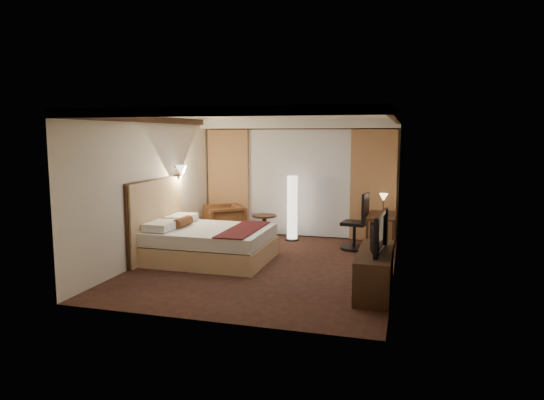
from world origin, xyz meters
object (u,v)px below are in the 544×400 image
(armchair, at_px, (224,220))
(office_chair, at_px, (355,221))
(desk, at_px, (381,233))
(dresser, at_px, (375,271))
(bed, at_px, (211,244))
(side_table, at_px, (264,228))
(television, at_px, (374,230))
(floor_lamp, at_px, (292,208))

(armchair, distance_m, office_chair, 3.01)
(desk, distance_m, dresser, 2.72)
(office_chair, bearing_deg, bed, -137.56)
(armchair, bearing_deg, desk, 51.74)
(armchair, bearing_deg, office_chair, 50.09)
(bed, height_order, office_chair, office_chair)
(armchair, height_order, side_table, armchair)
(side_table, height_order, office_chair, office_chair)
(armchair, relative_size, office_chair, 0.72)
(dresser, bearing_deg, armchair, 140.44)
(bed, xyz_separation_m, television, (3.07, -1.04, 0.63))
(desk, height_order, television, television)
(armchair, distance_m, desk, 3.54)
(office_chair, relative_size, television, 1.10)
(office_chair, xyz_separation_m, dresser, (0.60, -2.67, -0.28))
(office_chair, height_order, dresser, office_chair)
(side_table, bearing_deg, bed, -105.05)
(armchair, height_order, office_chair, office_chair)
(television, bearing_deg, floor_lamp, 37.35)
(dresser, relative_size, television, 1.52)
(side_table, bearing_deg, armchair, 176.36)
(bed, xyz_separation_m, office_chair, (2.51, 1.64, 0.27))
(bed, bearing_deg, armchair, 104.09)
(side_table, xyz_separation_m, dresser, (2.60, -2.90, 0.02))
(floor_lamp, distance_m, television, 3.77)
(desk, bearing_deg, bed, -151.08)
(armchair, xyz_separation_m, floor_lamp, (1.55, 0.23, 0.31))
(bed, height_order, television, television)
(office_chair, relative_size, dresser, 0.73)
(desk, height_order, office_chair, office_chair)
(floor_lamp, bearing_deg, office_chair, -19.68)
(office_chair, xyz_separation_m, television, (0.57, -2.67, 0.35))
(bed, distance_m, floor_lamp, 2.44)
(desk, bearing_deg, floor_lamp, 166.82)
(floor_lamp, relative_size, dresser, 0.90)
(side_table, xyz_separation_m, floor_lamp, (0.56, 0.29, 0.44))
(armchair, bearing_deg, television, 15.78)
(bed, xyz_separation_m, desk, (3.05, 1.69, 0.06))
(floor_lamp, distance_m, office_chair, 1.54)
(armchair, height_order, desk, armchair)
(bed, height_order, dresser, bed)
(bed, relative_size, television, 2.02)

